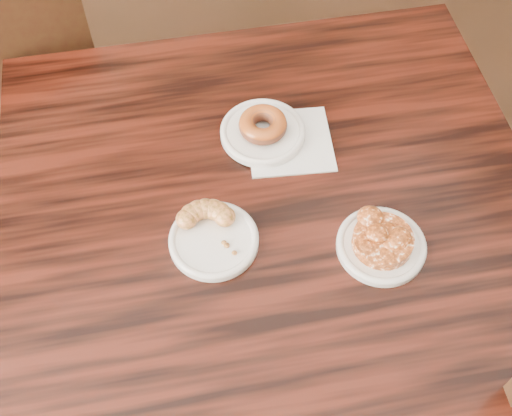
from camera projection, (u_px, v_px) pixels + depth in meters
name	position (u px, v px, depth m)	size (l,w,h in m)	color
cafe_table	(272.00, 308.00, 1.40)	(0.94, 0.94, 0.75)	black
chair_far	(1.00, 99.00, 1.64)	(0.47, 0.47, 0.90)	black
napkin	(290.00, 141.00, 1.17)	(0.15, 0.15, 0.00)	white
plate_donut	(263.00, 132.00, 1.18)	(0.16, 0.16, 0.01)	white
plate_cruller	(214.00, 241.00, 1.05)	(0.15, 0.15, 0.01)	white
plate_fritter	(381.00, 246.00, 1.05)	(0.15, 0.15, 0.01)	silver
glazed_donut	(263.00, 125.00, 1.16)	(0.09, 0.09, 0.03)	brown
apple_fritter	(383.00, 239.00, 1.03)	(0.14, 0.14, 0.03)	#4C1D08
cruller_fragment	(213.00, 234.00, 1.03)	(0.12, 0.12, 0.03)	brown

